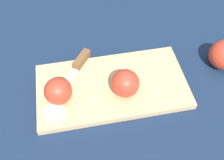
{
  "coord_description": "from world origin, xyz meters",
  "views": [
    {
      "loc": [
        0.02,
        0.43,
        0.61
      ],
      "look_at": [
        0.0,
        0.0,
        0.04
      ],
      "focal_mm": 42.0,
      "sensor_mm": 36.0,
      "label": 1
    }
  ],
  "objects_px": {
    "knife": "(80,62)",
    "apple_whole": "(224,55)",
    "apple_half_left": "(125,83)",
    "apple_half_right": "(58,91)"
  },
  "relations": [
    {
      "from": "knife",
      "to": "apple_whole",
      "type": "bearing_deg",
      "value": 118.89
    },
    {
      "from": "apple_half_left",
      "to": "apple_whole",
      "type": "bearing_deg",
      "value": 31.58
    },
    {
      "from": "apple_half_right",
      "to": "apple_whole",
      "type": "distance_m",
      "value": 0.48
    },
    {
      "from": "apple_half_left",
      "to": "knife",
      "type": "relative_size",
      "value": 0.45
    },
    {
      "from": "apple_half_left",
      "to": "apple_whole",
      "type": "relative_size",
      "value": 0.75
    },
    {
      "from": "apple_half_right",
      "to": "apple_whole",
      "type": "bearing_deg",
      "value": -28.0
    },
    {
      "from": "apple_half_right",
      "to": "knife",
      "type": "bearing_deg",
      "value": 25.92
    },
    {
      "from": "apple_half_right",
      "to": "apple_whole",
      "type": "xyz_separation_m",
      "value": [
        -0.47,
        -0.12,
        -0.01
      ]
    },
    {
      "from": "apple_half_right",
      "to": "knife",
      "type": "relative_size",
      "value": 0.44
    },
    {
      "from": "knife",
      "to": "apple_half_right",
      "type": "bearing_deg",
      "value": 7.02
    }
  ]
}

